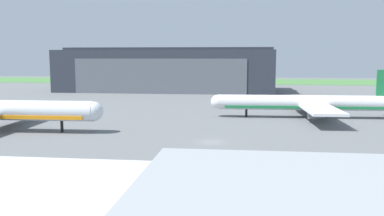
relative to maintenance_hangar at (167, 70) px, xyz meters
The scene contains 4 objects.
ground_plane 107.94m from the maintenance_hangar, 75.57° to the right, with size 440.00×440.00×0.00m, color slate.
grass_field_strip 75.52m from the maintenance_hangar, 69.07° to the left, with size 440.00×56.00×0.08m, color #4B7F41.
maintenance_hangar is the anchor object (origin of this frame).
airliner_far_left 87.93m from the maintenance_hangar, 57.07° to the right, with size 45.94×36.47×11.39m.
Camera 1 is at (4.81, -67.76, 14.34)m, focal length 38.20 mm.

